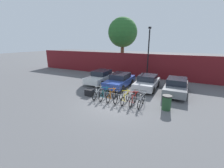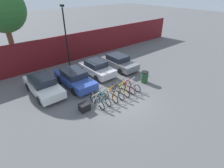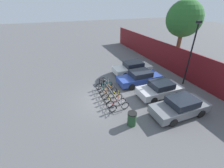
% 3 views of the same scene
% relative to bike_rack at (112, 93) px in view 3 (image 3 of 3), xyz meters
% --- Properties ---
extents(ground_plane, '(120.00, 120.00, 0.00)m').
position_rel_bike_rack_xyz_m(ground_plane, '(0.03, -0.68, -0.49)').
color(ground_plane, '#59595B').
extents(hoarding_wall, '(36.00, 0.16, 3.03)m').
position_rel_bike_rack_xyz_m(hoarding_wall, '(0.03, 8.82, 1.02)').
color(hoarding_wall, maroon).
rests_on(hoarding_wall, ground).
extents(bike_rack, '(4.19, 0.04, 0.57)m').
position_rel_bike_rack_xyz_m(bike_rack, '(0.00, 0.00, 0.00)').
color(bike_rack, gray).
rests_on(bike_rack, ground).
extents(bicycle_white, '(0.68, 1.71, 1.05)m').
position_rel_bike_rack_xyz_m(bicycle_white, '(-1.82, -0.15, -0.11)').
color(bicycle_white, black).
rests_on(bicycle_white, ground).
extents(bicycle_teal, '(0.68, 1.71, 1.05)m').
position_rel_bike_rack_xyz_m(bicycle_teal, '(-1.23, -0.15, -0.11)').
color(bicycle_teal, black).
rests_on(bicycle_teal, ground).
extents(bicycle_orange, '(0.68, 1.71, 1.05)m').
position_rel_bike_rack_xyz_m(bicycle_orange, '(-0.58, -0.15, -0.11)').
color(bicycle_orange, black).
rests_on(bicycle_orange, ground).
extents(bicycle_black, '(0.68, 1.71, 1.05)m').
position_rel_bike_rack_xyz_m(bicycle_black, '(0.04, -0.15, -0.11)').
color(bicycle_black, black).
rests_on(bicycle_black, ground).
extents(bicycle_yellow, '(0.68, 1.71, 1.05)m').
position_rel_bike_rack_xyz_m(bicycle_yellow, '(0.60, -0.15, -0.11)').
color(bicycle_yellow, black).
rests_on(bicycle_yellow, ground).
extents(bicycle_red, '(0.68, 1.71, 1.05)m').
position_rel_bike_rack_xyz_m(bicycle_red, '(1.21, -0.15, -0.11)').
color(bicycle_red, black).
rests_on(bicycle_red, ground).
extents(bicycle_silver, '(0.68, 1.71, 1.05)m').
position_rel_bike_rack_xyz_m(bicycle_silver, '(1.82, -0.15, -0.11)').
color(bicycle_silver, black).
rests_on(bicycle_silver, ground).
extents(car_white, '(1.91, 4.48, 1.40)m').
position_rel_bike_rack_xyz_m(car_white, '(-4.02, 4.12, 0.20)').
color(car_white, silver).
rests_on(car_white, ground).
extents(car_blue, '(1.91, 4.48, 1.40)m').
position_rel_bike_rack_xyz_m(car_blue, '(-1.49, 3.57, 0.20)').
color(car_blue, '#2D479E').
rests_on(car_blue, ground).
extents(car_silver, '(1.91, 3.98, 1.40)m').
position_rel_bike_rack_xyz_m(car_silver, '(1.19, 4.08, 0.20)').
color(car_silver, '#B7B7BC').
rests_on(car_silver, ground).
extents(car_grey, '(1.91, 4.39, 1.40)m').
position_rel_bike_rack_xyz_m(car_grey, '(3.83, 3.91, 0.20)').
color(car_grey, slate).
rests_on(car_grey, ground).
extents(lamp_post, '(0.24, 0.44, 6.09)m').
position_rel_bike_rack_xyz_m(lamp_post, '(0.22, 7.83, 2.90)').
color(lamp_post, black).
rests_on(lamp_post, ground).
extents(trash_bin, '(0.63, 0.63, 1.03)m').
position_rel_bike_rack_xyz_m(trash_bin, '(3.53, 0.06, 0.03)').
color(trash_bin, '#234728').
rests_on(trash_bin, ground).
extents(cargo_crate, '(0.70, 0.56, 0.55)m').
position_rel_bike_rack_xyz_m(cargo_crate, '(-2.78, 0.03, -0.22)').
color(cargo_crate, black).
rests_on(cargo_crate, ground).
extents(tree_behind_hoarding, '(4.11, 4.11, 7.80)m').
position_rel_bike_rack_xyz_m(tree_behind_hoarding, '(-4.25, 10.62, 5.20)').
color(tree_behind_hoarding, brown).
rests_on(tree_behind_hoarding, ground).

